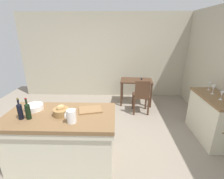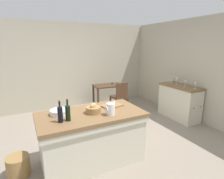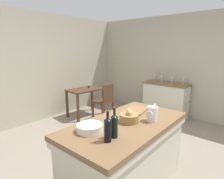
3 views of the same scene
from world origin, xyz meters
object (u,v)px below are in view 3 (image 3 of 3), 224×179
wine_bottle_dark (114,125)px  wine_glass_left (172,79)px  island_table (126,152)px  wash_bowl (90,128)px  cutting_board (136,110)px  writing_desk (85,93)px  pitcher (152,114)px  wine_glass_far_left (183,80)px  side_cabinet (166,100)px  bread_basket (129,117)px  wooden_chair (105,101)px  wine_glass_middle (162,77)px  wine_glass_right (154,77)px  wine_bottle_amber (108,129)px

wine_bottle_dark → wine_glass_left: 3.23m
island_table → wine_bottle_dark: bearing=-161.1°
wash_bowl → cutting_board: bearing=-0.6°
writing_desk → cutting_board: size_ratio=2.66×
pitcher → wine_glass_far_left: bearing=11.9°
side_cabinet → wash_bowl: wash_bowl is taller
island_table → writing_desk: size_ratio=1.78×
wash_bowl → bread_basket: (0.50, -0.18, 0.02)m
cutting_board → wine_glass_far_left: (2.36, 0.18, 0.13)m
side_cabinet → wine_bottle_dark: size_ratio=3.48×
side_cabinet → cutting_board: 2.41m
side_cabinet → wine_glass_far_left: size_ratio=6.81×
writing_desk → wooden_chair: 0.64m
writing_desk → wooden_chair: wooden_chair is taller
wine_glass_far_left → wine_glass_middle: (-0.06, 0.54, 0.01)m
pitcher → bread_basket: pitcher is taller
cutting_board → wine_glass_right: wine_glass_right is taller
pitcher → wine_glass_middle: size_ratio=1.27×
wash_bowl → wine_glass_left: 3.24m
pitcher → wine_glass_left: 2.63m
bread_basket → wine_bottle_amber: 0.56m
wine_glass_middle → wash_bowl: bearing=-167.7°
bread_basket → wooden_chair: bearing=50.0°
side_cabinet → wine_glass_far_left: wine_glass_far_left is taller
wooden_chair → wine_bottle_dark: wine_bottle_dark is taller
wine_bottle_dark → wine_bottle_amber: 0.11m
cutting_board → wine_glass_left: size_ratio=2.23×
wine_glass_right → wine_bottle_amber: bearing=-159.5°
wash_bowl → wine_glass_right: (3.27, 0.93, 0.11)m
wine_glass_middle → writing_desk: bearing=131.2°
wine_bottle_dark → wine_glass_left: wine_bottle_dark is taller
wine_glass_left → wine_glass_middle: wine_glass_middle is taller
wine_glass_right → pitcher: bearing=-152.9°
pitcher → bread_basket: bearing=136.1°
wine_bottle_dark → wine_glass_right: size_ratio=1.89×
pitcher → wine_glass_left: size_ratio=1.44×
wine_bottle_dark → cutting_board: bearing=18.7°
wine_glass_right → side_cabinet: bearing=-96.9°
bread_basket → wine_glass_right: size_ratio=1.39×
side_cabinet → bread_basket: (-2.72, -0.73, 0.48)m
pitcher → cutting_board: (0.20, 0.37, -0.09)m
island_table → wine_glass_right: size_ratio=9.81×
cutting_board → pitcher: bearing=-119.0°
writing_desk → wine_glass_middle: bearing=-48.8°
side_cabinet → bread_basket: bearing=-165.0°
bread_basket → side_cabinet: bearing=15.0°
wine_glass_left → wine_glass_middle: 0.29m
wine_glass_left → bread_basket: bearing=-167.7°
wine_bottle_dark → wine_glass_left: bearing=12.8°
wine_glass_middle → wine_glass_right: wine_glass_middle is taller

